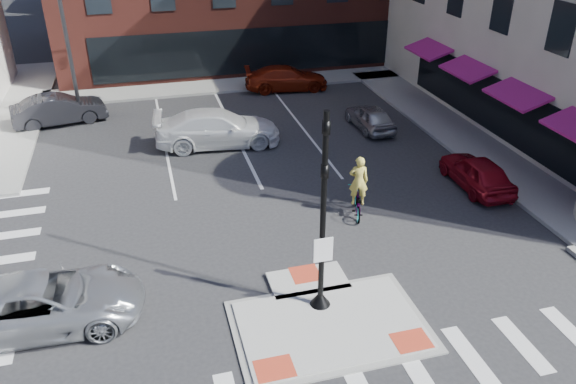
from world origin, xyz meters
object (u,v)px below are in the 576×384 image
object	(u,v)px
silver_suv	(43,302)
cyclist	(358,195)
red_sedan	(477,172)
bg_car_silver	(370,117)
white_pickup	(218,128)
bg_car_red	(286,78)
bg_car_dark	(59,109)

from	to	relation	value
silver_suv	cyclist	size ratio (longest dim) A/B	2.30
red_sedan	cyclist	bearing A→B (deg)	9.15
silver_suv	bg_car_silver	distance (m)	18.29
red_sedan	white_pickup	size ratio (longest dim) A/B	0.68
white_pickup	cyclist	bearing A→B (deg)	-147.53
white_pickup	bg_car_red	distance (m)	8.98
bg_car_silver	cyclist	bearing A→B (deg)	62.01
silver_suv	cyclist	xyz separation A→B (m)	(10.63, 3.40, 0.04)
silver_suv	cyclist	bearing A→B (deg)	-70.27
red_sedan	bg_car_silver	xyz separation A→B (m)	(-1.71, 7.09, -0.05)
red_sedan	cyclist	xyz separation A→B (m)	(-5.50, -0.76, 0.12)
white_pickup	bg_car_dark	distance (m)	8.96
bg_car_dark	bg_car_silver	bearing A→B (deg)	-119.51
cyclist	red_sedan	bearing A→B (deg)	-155.11
bg_car_silver	bg_car_red	world-z (taller)	bg_car_red
red_sedan	bg_car_silver	world-z (taller)	red_sedan
silver_suv	bg_car_red	size ratio (longest dim) A/B	1.10
bg_car_dark	white_pickup	bearing A→B (deg)	-134.91
bg_car_silver	red_sedan	bearing A→B (deg)	101.32
silver_suv	white_pickup	size ratio (longest dim) A/B	0.93
bg_car_dark	cyclist	bearing A→B (deg)	-149.70
silver_suv	bg_car_silver	xyz separation A→B (m)	(14.42, 11.25, -0.13)
red_sedan	bg_car_red	distance (m)	14.92
cyclist	bg_car_dark	bearing A→B (deg)	-31.00
bg_car_silver	silver_suv	bearing A→B (deg)	35.71
bg_car_silver	bg_car_red	size ratio (longest dim) A/B	0.74
bg_car_red	cyclist	size ratio (longest dim) A/B	2.10
white_pickup	bg_car_dark	world-z (taller)	white_pickup
white_pickup	bg_car_dark	size ratio (longest dim) A/B	1.26
red_sedan	bg_car_red	size ratio (longest dim) A/B	0.80
bg_car_silver	cyclist	xyz separation A→B (m)	(-3.79, -7.86, 0.17)
red_sedan	silver_suv	bearing A→B (deg)	15.70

